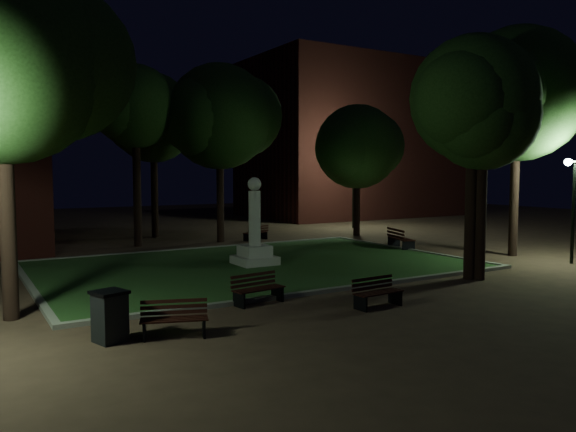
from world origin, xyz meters
name	(u,v)px	position (x,y,z in m)	size (l,w,h in m)	color
ground	(282,275)	(0.00, 0.00, 0.00)	(80.00, 80.00, 0.00)	#4C3527
lawn	(255,265)	(0.00, 2.00, 0.04)	(15.00, 10.00, 0.08)	#2B5122
lawn_kerb	(255,265)	(0.00, 2.00, 0.06)	(15.40, 10.40, 0.12)	slate
monument	(255,240)	(0.00, 2.00, 0.96)	(1.40, 1.40, 3.20)	#ABA79C
building_far	(350,140)	(18.00, 20.00, 6.00)	(16.00, 10.00, 12.00)	#521C17
tree_west	(7,61)	(-8.28, -1.71, 6.00)	(5.82, 4.75, 8.38)	black
tree_north_wl	(137,107)	(-2.03, 9.73, 6.46)	(4.70, 3.83, 8.39)	black
tree_north_er	(222,117)	(1.95, 9.18, 6.15)	(6.31, 5.15, 8.73)	black
tree_ne	(359,147)	(9.55, 8.08, 4.83)	(5.59, 4.56, 7.11)	black
tree_east	(520,95)	(10.55, -1.16, 6.62)	(6.71, 5.47, 9.36)	black
tree_se	(485,116)	(5.12, -4.01, 5.24)	(4.25, 3.47, 6.99)	black
tree_far_north	(155,122)	(-0.17, 12.99, 6.11)	(5.31, 4.34, 8.29)	black
tree_extra	(476,99)	(4.91, -3.79, 5.78)	(4.92, 4.01, 7.80)	black
lamppost_se	(574,189)	(10.60, -3.64, 2.83)	(1.18, 0.28, 3.98)	black
lamppost_ne	(354,175)	(11.73, 11.38, 3.25)	(1.18, 0.28, 4.68)	black
bench_near_left	(257,290)	(-2.65, -3.25, 0.37)	(1.50, 0.71, 0.79)	black
bench_near_right	(377,293)	(-0.18, -5.16, 0.36)	(1.41, 0.56, 0.76)	black
bench_west_near	(174,320)	(-5.56, -5.01, 0.36)	(1.48, 0.92, 0.77)	black
bench_right_side	(400,240)	(7.69, 2.69, 0.44)	(1.05, 1.80, 0.94)	black
bench_far_side	(256,233)	(3.71, 8.98, 0.35)	(1.45, 0.82, 0.75)	black
trash_bin	(110,316)	(-6.80, -4.67, 0.54)	(0.78, 0.78, 1.06)	black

